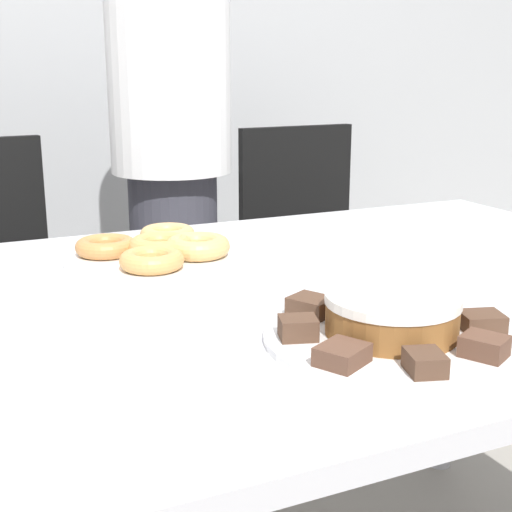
% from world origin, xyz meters
% --- Properties ---
extents(table, '(1.61, 0.97, 0.73)m').
position_xyz_m(table, '(0.00, 0.00, 0.65)').
color(table, silver).
rests_on(table, ground_plane).
extents(person_standing, '(0.32, 0.32, 1.60)m').
position_xyz_m(person_standing, '(0.14, 0.85, 0.85)').
color(person_standing, '#383842').
rests_on(person_standing, ground_plane).
extents(office_chair_right, '(0.46, 0.46, 0.89)m').
position_xyz_m(office_chair_right, '(0.62, 0.89, 0.42)').
color(office_chair_right, black).
rests_on(office_chair_right, ground_plane).
extents(plate_cake, '(0.32, 0.32, 0.01)m').
position_xyz_m(plate_cake, '(0.06, -0.27, 0.73)').
color(plate_cake, white).
rests_on(plate_cake, table).
extents(plate_donuts, '(0.34, 0.34, 0.01)m').
position_xyz_m(plate_donuts, '(-0.09, 0.23, 0.73)').
color(plate_donuts, white).
rests_on(plate_donuts, table).
extents(frosted_cake, '(0.17, 0.17, 0.05)m').
position_xyz_m(frosted_cake, '(0.06, -0.27, 0.77)').
color(frosted_cake, brown).
rests_on(frosted_cake, plate_cake).
extents(lamington_0, '(0.06, 0.06, 0.02)m').
position_xyz_m(lamington_0, '(0.17, -0.30, 0.75)').
color(lamington_0, '#513828').
rests_on(lamington_0, plate_cake).
extents(lamington_1, '(0.06, 0.06, 0.03)m').
position_xyz_m(lamington_1, '(0.16, -0.21, 0.75)').
color(lamington_1, brown).
rests_on(lamington_1, plate_cake).
extents(lamington_2, '(0.06, 0.07, 0.02)m').
position_xyz_m(lamington_2, '(0.09, -0.15, 0.75)').
color(lamington_2, brown).
rests_on(lamington_2, plate_cake).
extents(lamington_3, '(0.07, 0.07, 0.02)m').
position_xyz_m(lamington_3, '(0.00, -0.16, 0.75)').
color(lamington_3, '#513828').
rests_on(lamington_3, plate_cake).
extents(lamington_4, '(0.06, 0.05, 0.03)m').
position_xyz_m(lamington_4, '(-0.06, -0.23, 0.75)').
color(lamington_4, '#513828').
rests_on(lamington_4, plate_cake).
extents(lamington_5, '(0.07, 0.07, 0.02)m').
position_xyz_m(lamington_5, '(-0.05, -0.32, 0.75)').
color(lamington_5, brown).
rests_on(lamington_5, plate_cake).
extents(lamington_6, '(0.05, 0.06, 0.02)m').
position_xyz_m(lamington_6, '(0.02, -0.38, 0.75)').
color(lamington_6, '#513828').
rests_on(lamington_6, plate_cake).
extents(lamington_7, '(0.06, 0.06, 0.02)m').
position_xyz_m(lamington_7, '(0.11, -0.37, 0.75)').
color(lamington_7, brown).
rests_on(lamington_7, plate_cake).
extents(donut_0, '(0.11, 0.11, 0.03)m').
position_xyz_m(donut_0, '(-0.09, 0.23, 0.76)').
color(donut_0, tan).
rests_on(donut_0, plate_donuts).
extents(donut_1, '(0.11, 0.11, 0.03)m').
position_xyz_m(donut_1, '(-0.18, 0.27, 0.75)').
color(donut_1, '#C68447').
rests_on(donut_1, plate_donuts).
extents(donut_2, '(0.11, 0.11, 0.03)m').
position_xyz_m(donut_2, '(-0.13, 0.15, 0.75)').
color(donut_2, tan).
rests_on(donut_2, plate_donuts).
extents(donut_3, '(0.12, 0.12, 0.04)m').
position_xyz_m(donut_3, '(-0.03, 0.19, 0.76)').
color(donut_3, '#E5AD66').
rests_on(donut_3, plate_donuts).
extents(donut_4, '(0.10, 0.10, 0.03)m').
position_xyz_m(donut_4, '(-0.05, 0.32, 0.75)').
color(donut_4, '#E5AD66').
rests_on(donut_4, plate_donuts).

